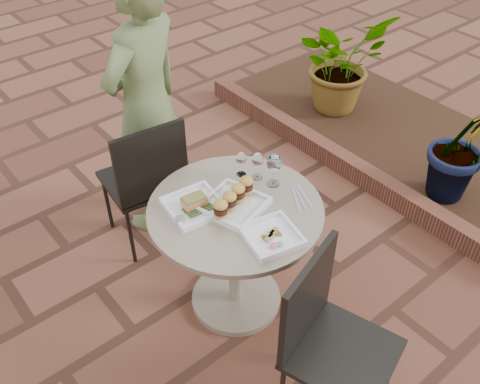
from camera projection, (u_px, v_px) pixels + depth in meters
ground at (193, 294)px, 3.20m from camera, size 60.00×60.00×0.00m
cafe_table at (236, 242)px, 2.86m from camera, size 0.90×0.90×0.73m
chair_far at (147, 175)px, 3.19m from camera, size 0.49×0.49×0.93m
chair_near at (326, 331)px, 2.35m from camera, size 0.55×0.55×0.93m
diner at (146, 107)px, 3.19m from camera, size 0.73×0.59×1.73m
plate_salmon at (195, 205)px, 2.68m from camera, size 0.30×0.30×0.07m
plate_sliders at (234, 201)px, 2.67m from camera, size 0.35×0.35×0.19m
plate_tuna at (272, 236)px, 2.53m from camera, size 0.30×0.30×0.03m
wine_glass_right at (274, 163)px, 2.76m from camera, size 0.08×0.08×0.19m
wine_glass_mid at (241, 159)px, 2.84m from camera, size 0.06×0.06×0.15m
wine_glass_far at (258, 161)px, 2.82m from camera, size 0.07×0.07×0.16m
steel_ramekin at (181, 221)px, 2.60m from camera, size 0.06×0.06×0.04m
cutlery_set at (300, 198)px, 2.76m from camera, size 0.19×0.25×0.00m
planter_curb at (339, 160)px, 4.11m from camera, size 0.12×3.00×0.15m
mulch_bed at (395, 133)px, 4.48m from camera, size 1.30×3.00×0.06m
potted_plant_a at (341, 62)px, 4.49m from camera, size 0.80×0.71×0.84m
potted_plant_b at (465, 145)px, 3.56m from camera, size 0.57×0.53×0.83m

